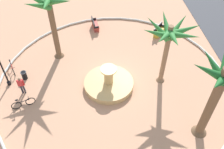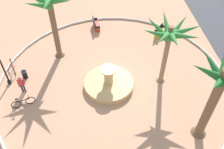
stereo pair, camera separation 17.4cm
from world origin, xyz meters
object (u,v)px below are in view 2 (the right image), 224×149
bench_west (96,25)px  palm_tree_near_fountain (51,8)px  fountain (109,83)px  bicycle_red_frame (23,102)px  palm_tree_mid_plaza (170,37)px  bicycle_by_lamppost (13,67)px  trash_bin (25,74)px  bench_north (160,32)px  person_cyclist_helmet (21,84)px  palm_tree_by_curb (218,90)px

bench_west → palm_tree_near_fountain: bearing=-41.9°
fountain → bicycle_red_frame: fountain is taller
palm_tree_mid_plaza → bicycle_by_lamppost: 12.82m
trash_bin → bicycle_red_frame: (2.88, 0.32, -0.00)m
fountain → bench_north: fountain is taller
fountain → person_cyclist_helmet: 6.55m
bench_west → bicycle_red_frame: bench_west is taller
fountain → person_cyclist_helmet: (-0.02, -6.52, 0.62)m
fountain → palm_tree_mid_plaza: (-0.07, 4.19, 4.12)m
palm_tree_near_fountain → bench_north: bearing=102.5°
palm_tree_by_curb → palm_tree_mid_plaza: bearing=-164.1°
fountain → palm_tree_near_fountain: bearing=-135.2°
fountain → palm_tree_by_curb: bearing=49.3°
bench_north → bicycle_red_frame: (7.46, -11.86, 0.04)m
palm_tree_near_fountain → trash_bin: 5.67m
person_cyclist_helmet → bench_north: bearing=116.9°
trash_bin → bicycle_red_frame: bicycle_red_frame is taller
bench_west → person_cyclist_helmet: 9.88m
trash_bin → bicycle_red_frame: bearing=6.3°
palm_tree_near_fountain → bicycle_red_frame: palm_tree_near_fountain is taller
fountain → person_cyclist_helmet: bearing=-90.2°
bench_north → person_cyclist_helmet: bearing=-63.1°
palm_tree_mid_plaza → bicycle_red_frame: (1.40, -10.52, -4.02)m
palm_tree_near_fountain → bench_west: (-3.84, 3.44, -4.39)m
palm_tree_near_fountain → palm_tree_by_curb: size_ratio=1.01×
palm_tree_by_curb → bicycle_red_frame: size_ratio=3.72×
palm_tree_near_fountain → bench_west: bearing=138.1°
palm_tree_near_fountain → person_cyclist_helmet: palm_tree_near_fountain is taller
trash_bin → fountain: bearing=76.9°
bench_north → palm_tree_by_curb: bearing=0.3°
palm_tree_by_curb → person_cyclist_helmet: (-4.83, -12.11, -3.47)m
bench_north → trash_bin: 13.01m
palm_tree_mid_plaza → fountain: bearing=-89.0°
bench_north → bicycle_by_lamppost: (3.61, -13.26, 0.04)m
fountain → bench_west: size_ratio=2.34×
bicycle_by_lamppost → person_cyclist_helmet: size_ratio=1.00×
palm_tree_near_fountain → person_cyclist_helmet: size_ratio=3.83×
palm_tree_mid_plaza → bench_west: size_ratio=3.32×
bench_west → trash_bin: bench_west is taller
palm_tree_by_curb → bench_north: palm_tree_by_curb is taller
palm_tree_near_fountain → trash_bin: (2.48, -2.65, -4.35)m
palm_tree_by_curb → bench_west: size_ratio=3.75×
palm_tree_by_curb → trash_bin: palm_tree_by_curb is taller
bicycle_by_lamppost → bench_north: bearing=105.2°
fountain → palm_tree_by_curb: 8.43m
bicycle_red_frame → person_cyclist_helmet: size_ratio=1.02×
bicycle_red_frame → fountain: bearing=101.9°
fountain → bench_west: fountain is taller
palm_tree_near_fountain → bicycle_red_frame: bearing=-23.6°
bench_north → palm_tree_mid_plaza: bearing=-12.5°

